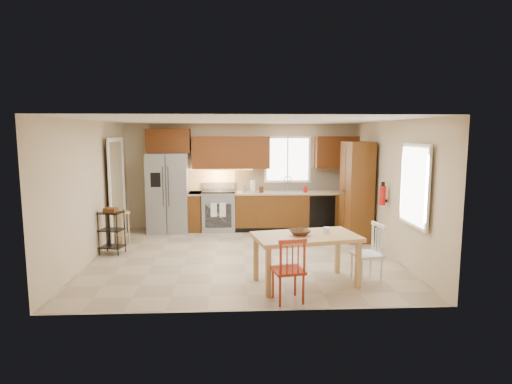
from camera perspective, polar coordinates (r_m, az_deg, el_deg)
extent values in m
plane|color=tan|center=(8.06, -1.55, -8.52)|extent=(5.50, 5.50, 0.00)
cube|color=silver|center=(7.74, -1.62, 9.53)|extent=(5.50, 5.00, 0.02)
cube|color=#CCB793|center=(10.29, -1.91, 2.13)|extent=(5.50, 0.02, 2.50)
cube|color=#CCB793|center=(5.34, -0.97, -3.18)|extent=(5.50, 0.02, 2.50)
cube|color=#CCB793|center=(8.22, -21.14, 0.17)|extent=(0.02, 5.00, 2.50)
cube|color=#CCB793|center=(8.33, 17.68, 0.43)|extent=(0.02, 5.00, 2.50)
cube|color=gray|center=(10.07, -11.58, -0.10)|extent=(0.92, 0.75, 1.82)
cube|color=gray|center=(10.09, -4.98, -2.54)|extent=(0.76, 0.63, 0.92)
cube|color=#5B3210|center=(10.14, -8.09, -2.59)|extent=(0.30, 0.60, 0.90)
cube|color=#5B3210|center=(10.21, 5.41, -2.48)|extent=(2.92, 0.60, 0.90)
cube|color=black|center=(10.02, 8.82, -2.73)|extent=(0.60, 0.02, 0.78)
cube|color=beige|center=(10.38, 5.23, 1.74)|extent=(2.92, 0.03, 0.55)
cube|color=#59270E|center=(10.18, -11.60, 6.71)|extent=(1.00, 0.35, 0.55)
cube|color=#59270E|center=(10.07, -3.34, 5.28)|extent=(1.80, 0.35, 0.75)
cube|color=#59270E|center=(10.36, 10.69, 5.23)|extent=(1.00, 0.35, 0.75)
cube|color=white|center=(10.31, 4.22, 4.36)|extent=(1.12, 0.04, 1.12)
cube|color=gray|center=(10.12, 4.37, -0.21)|extent=(0.62, 0.46, 0.16)
cube|color=#FFBF66|center=(10.08, -5.03, 3.01)|extent=(1.60, 0.30, 0.01)
imported|color=red|center=(10.05, 6.60, 0.49)|extent=(0.09, 0.09, 0.19)
cylinder|color=silver|center=(9.97, -0.43, 0.74)|extent=(0.12, 0.12, 0.28)
cylinder|color=gray|center=(9.97, -1.58, 0.45)|extent=(0.11, 0.11, 0.18)
cylinder|color=#4E2E14|center=(9.96, 0.72, 0.33)|extent=(0.10, 0.10, 0.14)
cube|color=#5B3210|center=(9.39, 13.24, 0.15)|extent=(0.50, 0.95, 2.10)
cylinder|color=red|center=(8.45, 16.52, -0.45)|extent=(0.12, 0.12, 0.36)
cube|color=white|center=(7.22, 20.40, 0.82)|extent=(0.04, 1.02, 1.32)
cube|color=#8C7A59|center=(9.45, -18.18, 0.02)|extent=(0.04, 0.95, 2.10)
imported|color=#4E2E14|center=(6.45, 5.85, -5.78)|extent=(0.37, 0.37, 0.08)
cylinder|color=silver|center=(6.61, 9.43, -5.24)|extent=(0.13, 0.13, 0.13)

